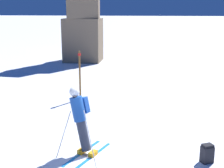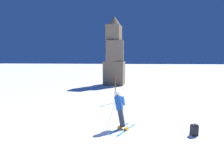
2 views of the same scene
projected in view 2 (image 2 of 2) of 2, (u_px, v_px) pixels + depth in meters
ground_plane at (133, 130)px, 8.32m from camera, size 300.00×300.00×0.00m
skier at (120, 107)px, 8.42m from camera, size 1.34×1.83×1.90m
rock_pillar at (114, 57)px, 23.23m from camera, size 2.67×2.34×9.00m
spare_backpack at (194, 130)px, 7.71m from camera, size 0.37×0.33×0.50m
trail_marker at (115, 88)px, 13.56m from camera, size 0.13×0.13×2.13m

